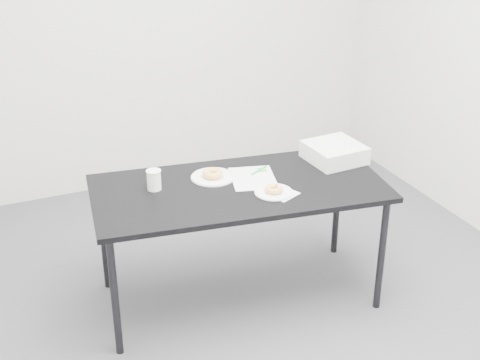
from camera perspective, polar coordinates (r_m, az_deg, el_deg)
name	(u,v)px	position (r m, az deg, el deg)	size (l,w,h in m)	color
floor	(235,318)	(3.94, -0.39, -11.71)	(4.00, 4.00, 0.00)	#47474B
wall_back	(128,16)	(5.14, -9.51, 13.61)	(4.00, 0.02, 2.70)	silver
table	(239,195)	(3.76, -0.09, -1.28)	(1.72, 0.98, 0.75)	black
scorecard	(253,178)	(3.83, 1.13, 0.17)	(0.25, 0.31, 0.00)	silver
logo_patch	(262,170)	(3.93, 1.87, 0.88)	(0.05, 0.05, 0.00)	green
pen	(259,170)	(3.91, 1.63, 0.84)	(0.01, 0.01, 0.15)	#0E9C61
napkin	(282,194)	(3.66, 3.59, -1.17)	(0.15, 0.15, 0.00)	silver
plate_near	(274,192)	(3.66, 2.90, -1.05)	(0.21, 0.21, 0.01)	white
donut_near	(274,189)	(3.65, 2.90, -0.78)	(0.10, 0.10, 0.03)	#E39B48
plate_far	(213,177)	(3.84, -2.33, 0.25)	(0.25, 0.25, 0.01)	white
donut_far	(213,173)	(3.83, -2.34, 0.56)	(0.12, 0.12, 0.04)	#E39B48
coffee_cup	(154,180)	(3.70, -7.35, 0.01)	(0.08, 0.08, 0.12)	white
cup_lid	(209,171)	(3.90, -2.66, 0.73)	(0.09, 0.09, 0.01)	silver
bakery_box	(334,152)	(4.08, 8.05, 2.36)	(0.31, 0.31, 0.10)	silver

